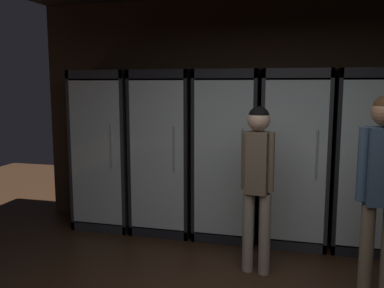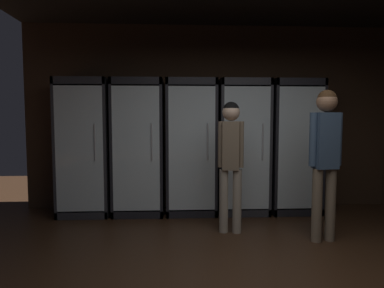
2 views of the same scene
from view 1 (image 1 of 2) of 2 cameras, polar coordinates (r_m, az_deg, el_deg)
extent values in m
cube|color=#382619|center=(5.06, 11.30, 3.74)|extent=(6.00, 0.06, 2.80)
cube|color=#2B2B30|center=(5.54, -10.31, -0.32)|extent=(0.72, 0.04, 1.94)
cube|color=#2B2B30|center=(5.45, -14.79, -0.61)|extent=(0.04, 0.60, 1.94)
cube|color=#2B2B30|center=(5.15, -8.20, -0.92)|extent=(0.04, 0.60, 1.94)
cube|color=#2B2B30|center=(5.23, -11.88, 9.26)|extent=(0.72, 0.60, 0.10)
cube|color=#2B2B30|center=(5.51, -11.31, -10.27)|extent=(0.72, 0.60, 0.10)
cube|color=white|center=(5.52, -10.44, -0.37)|extent=(0.64, 0.02, 1.70)
cube|color=silver|center=(5.03, -13.05, -1.26)|extent=(0.64, 0.02, 1.70)
cylinder|color=#B2B2B7|center=(4.90, -10.99, -0.30)|extent=(0.02, 0.02, 0.50)
cube|color=silver|center=(5.49, -11.33, -9.57)|extent=(0.62, 0.52, 0.02)
cylinder|color=#336B38|center=(5.56, -13.21, -8.09)|extent=(0.07, 0.07, 0.23)
cylinder|color=#336B38|center=(5.52, -13.26, -6.52)|extent=(0.02, 0.02, 0.09)
cylinder|color=#2D2D33|center=(5.56, -13.21, -8.12)|extent=(0.08, 0.08, 0.07)
cylinder|color=gray|center=(5.49, -11.25, -8.26)|extent=(0.07, 0.07, 0.22)
cylinder|color=gray|center=(5.45, -11.29, -6.70)|extent=(0.02, 0.02, 0.09)
cylinder|color=#2D2D33|center=(5.49, -11.25, -8.39)|extent=(0.07, 0.07, 0.07)
cylinder|color=brown|center=(5.37, -9.26, -8.62)|extent=(0.07, 0.07, 0.21)
cylinder|color=brown|center=(5.33, -9.30, -7.09)|extent=(0.02, 0.02, 0.09)
cylinder|color=white|center=(5.38, -9.26, -8.85)|extent=(0.07, 0.07, 0.07)
cube|color=silver|center=(5.34, -11.50, -3.80)|extent=(0.62, 0.52, 0.02)
cylinder|color=brown|center=(5.40, -13.87, -2.40)|extent=(0.07, 0.07, 0.24)
cylinder|color=brown|center=(5.37, -13.92, -0.83)|extent=(0.02, 0.02, 0.06)
cylinder|color=tan|center=(5.40, -13.87, -2.43)|extent=(0.07, 0.07, 0.08)
cylinder|color=brown|center=(5.33, -12.37, -2.56)|extent=(0.08, 0.08, 0.22)
cylinder|color=brown|center=(5.30, -12.41, -0.99)|extent=(0.03, 0.03, 0.07)
cylinder|color=#2D2D33|center=(5.32, -12.37, -2.48)|extent=(0.08, 0.08, 0.09)
cylinder|color=brown|center=(5.33, -10.54, -2.60)|extent=(0.07, 0.07, 0.21)
cylinder|color=brown|center=(5.30, -10.58, -1.06)|extent=(0.03, 0.03, 0.08)
cylinder|color=white|center=(5.33, -10.54, -2.64)|extent=(0.07, 0.07, 0.07)
cylinder|color=gray|center=(5.19, -9.38, -2.81)|extent=(0.07, 0.07, 0.21)
cylinder|color=gray|center=(5.17, -9.42, -1.26)|extent=(0.03, 0.03, 0.07)
cylinder|color=tan|center=(5.20, -9.37, -3.10)|extent=(0.08, 0.08, 0.08)
cube|color=silver|center=(5.26, -11.67, 2.22)|extent=(0.62, 0.52, 0.02)
cylinder|color=#194723|center=(5.34, -13.65, 3.62)|extent=(0.06, 0.06, 0.24)
cylinder|color=#194723|center=(5.33, -13.71, 5.40)|extent=(0.02, 0.02, 0.09)
cylinder|color=white|center=(5.34, -13.64, 3.34)|extent=(0.07, 0.07, 0.09)
cylinder|color=#336B38|center=(5.21, -11.96, 3.43)|extent=(0.08, 0.08, 0.21)
cylinder|color=#336B38|center=(5.20, -12.01, 5.03)|extent=(0.03, 0.03, 0.08)
cylinder|color=#B2332D|center=(5.21, -11.96, 3.43)|extent=(0.08, 0.08, 0.06)
cylinder|color=#194723|center=(5.18, -9.62, 3.37)|extent=(0.07, 0.07, 0.20)
cylinder|color=#194723|center=(5.17, -9.66, 4.96)|extent=(0.03, 0.03, 0.09)
cylinder|color=white|center=(5.18, -9.62, 3.38)|extent=(0.07, 0.07, 0.06)
cube|color=black|center=(5.27, -2.78, -0.64)|extent=(0.72, 0.04, 1.94)
cube|color=black|center=(5.12, -7.34, -0.95)|extent=(0.04, 0.60, 1.94)
cube|color=black|center=(4.91, 0.01, -1.28)|extent=(0.04, 0.60, 1.94)
cube|color=black|center=(4.94, -3.84, 9.49)|extent=(0.72, 0.60, 0.10)
cube|color=black|center=(5.23, -3.65, -11.12)|extent=(0.72, 0.60, 0.10)
cube|color=white|center=(5.24, -2.88, -0.68)|extent=(0.64, 0.02, 1.70)
cube|color=silver|center=(4.73, -4.85, -1.67)|extent=(0.64, 0.02, 1.70)
cylinder|color=#B2B2B7|center=(4.63, -2.46, -0.65)|extent=(0.02, 0.02, 0.50)
cube|color=silver|center=(5.21, -3.66, -10.39)|extent=(0.62, 0.52, 0.02)
cylinder|color=#194723|center=(5.27, -5.82, -9.05)|extent=(0.08, 0.08, 0.18)
cylinder|color=#194723|center=(5.23, -5.84, -7.62)|extent=(0.03, 0.03, 0.09)
cylinder|color=tan|center=(5.27, -5.82, -9.09)|extent=(0.08, 0.08, 0.07)
cylinder|color=brown|center=(5.16, -3.77, -9.26)|extent=(0.08, 0.08, 0.21)
cylinder|color=brown|center=(5.12, -3.79, -7.67)|extent=(0.02, 0.02, 0.09)
cylinder|color=beige|center=(5.16, -3.77, -9.30)|extent=(0.08, 0.08, 0.06)
cylinder|color=black|center=(5.09, -1.52, -9.43)|extent=(0.06, 0.06, 0.22)
cylinder|color=black|center=(5.05, -1.53, -7.91)|extent=(0.02, 0.02, 0.06)
cylinder|color=tan|center=(5.09, -1.52, -9.46)|extent=(0.07, 0.07, 0.09)
cube|color=silver|center=(5.09, -3.70, -5.87)|extent=(0.62, 0.52, 0.02)
cylinder|color=#194723|center=(5.11, -6.36, -4.47)|extent=(0.06, 0.06, 0.23)
cylinder|color=#194723|center=(5.07, -6.38, -2.79)|extent=(0.02, 0.02, 0.08)
cylinder|color=#2D2D33|center=(5.11, -6.35, -4.75)|extent=(0.07, 0.07, 0.08)
cylinder|color=black|center=(5.04, -4.67, -4.54)|extent=(0.08, 0.08, 0.24)
cylinder|color=black|center=(5.01, -4.69, -2.69)|extent=(0.02, 0.02, 0.09)
cylinder|color=beige|center=(5.04, -4.67, -4.77)|extent=(0.08, 0.08, 0.07)
cylinder|color=gray|center=(5.04, -2.82, -4.59)|extent=(0.08, 0.08, 0.23)
cylinder|color=gray|center=(5.00, -2.83, -2.92)|extent=(0.02, 0.02, 0.07)
cylinder|color=white|center=(5.04, -2.82, -4.71)|extent=(0.08, 0.08, 0.06)
cylinder|color=#336B38|center=(5.02, -1.08, -4.81)|extent=(0.07, 0.07, 0.20)
cylinder|color=#336B38|center=(4.99, -1.08, -3.20)|extent=(0.02, 0.02, 0.09)
cylinder|color=#2D2D33|center=(5.01, -1.08, -4.71)|extent=(0.07, 0.07, 0.08)
cube|color=silver|center=(5.01, -3.74, -1.17)|extent=(0.62, 0.52, 0.02)
cylinder|color=#336B38|center=(5.02, -6.13, 0.15)|extent=(0.08, 0.08, 0.21)
cylinder|color=#336B38|center=(5.00, -6.16, 1.83)|extent=(0.03, 0.03, 0.08)
cylinder|color=white|center=(5.02, -6.13, 0.03)|extent=(0.08, 0.08, 0.07)
cylinder|color=#9EAD99|center=(5.00, -3.80, 0.11)|extent=(0.07, 0.07, 0.21)
cylinder|color=#9EAD99|center=(4.98, -3.82, 1.85)|extent=(0.03, 0.03, 0.10)
cylinder|color=#B2332D|center=(5.00, -3.80, -0.15)|extent=(0.08, 0.08, 0.06)
cylinder|color=brown|center=(4.88, -1.57, -0.11)|extent=(0.06, 0.06, 0.20)
cylinder|color=brown|center=(4.87, -1.57, 1.52)|extent=(0.02, 0.02, 0.08)
cylinder|color=#2D2D33|center=(4.89, -1.56, -0.30)|extent=(0.06, 0.06, 0.05)
cube|color=silver|center=(4.95, -3.79, 3.66)|extent=(0.62, 0.52, 0.02)
cylinder|color=gray|center=(5.02, -6.32, 4.85)|extent=(0.06, 0.06, 0.19)
cylinder|color=gray|center=(5.01, -6.35, 6.38)|extent=(0.02, 0.02, 0.08)
cylinder|color=beige|center=(5.02, -6.32, 4.70)|extent=(0.06, 0.06, 0.07)
cylinder|color=#194723|center=(5.01, -4.61, 4.97)|extent=(0.08, 0.08, 0.21)
cylinder|color=#194723|center=(5.00, -4.63, 6.66)|extent=(0.03, 0.03, 0.09)
cylinder|color=#B2332D|center=(5.01, -4.61, 4.88)|extent=(0.08, 0.08, 0.08)
cylinder|color=#9EAD99|center=(4.96, -2.72, 4.96)|extent=(0.07, 0.07, 0.20)
cylinder|color=#9EAD99|center=(4.96, -2.73, 6.51)|extent=(0.02, 0.02, 0.06)
cylinder|color=tan|center=(4.96, -2.72, 4.96)|extent=(0.07, 0.07, 0.08)
cylinder|color=#9EAD99|center=(4.86, -1.18, 5.04)|extent=(0.08, 0.08, 0.23)
cylinder|color=#9EAD99|center=(4.86, -1.19, 6.80)|extent=(0.03, 0.03, 0.07)
cylinder|color=#2D2D33|center=(4.86, -1.18, 5.02)|extent=(0.08, 0.08, 0.07)
cube|color=black|center=(5.10, 5.40, -0.96)|extent=(0.72, 0.04, 1.94)
cube|color=black|center=(4.89, 0.95, -1.32)|extent=(0.04, 0.60, 1.94)
cube|color=black|center=(4.78, 8.87, -1.64)|extent=(0.04, 0.60, 1.94)
cube|color=black|center=(4.76, 5.00, 9.52)|extent=(0.72, 0.60, 0.10)
cube|color=black|center=(5.06, 4.74, -11.82)|extent=(0.72, 0.60, 0.10)
cube|color=white|center=(5.07, 5.35, -1.02)|extent=(0.64, 0.02, 1.70)
cube|color=silver|center=(4.54, 4.24, -2.08)|extent=(0.64, 0.02, 1.70)
cylinder|color=#B2B2B7|center=(4.47, 6.91, -1.03)|extent=(0.02, 0.02, 0.50)
cube|color=silver|center=(5.04, 4.75, -11.07)|extent=(0.62, 0.52, 0.02)
cylinder|color=#9EAD99|center=(5.04, 2.98, -9.76)|extent=(0.06, 0.06, 0.20)
cylinder|color=#9EAD99|center=(5.00, 3.00, -8.31)|extent=(0.02, 0.02, 0.07)
cylinder|color=#B2332D|center=(5.04, 2.98, -9.78)|extent=(0.07, 0.07, 0.06)
cylinder|color=#194723|center=(5.00, 6.54, -9.86)|extent=(0.07, 0.07, 0.21)
cylinder|color=#194723|center=(4.96, 6.57, -8.30)|extent=(0.03, 0.03, 0.07)
cylinder|color=#B2332D|center=(5.01, 6.53, -10.11)|extent=(0.08, 0.08, 0.08)
cube|color=silver|center=(4.91, 4.81, -6.41)|extent=(0.62, 0.52, 0.02)
cylinder|color=#194723|center=(4.97, 2.57, -5.02)|extent=(0.07, 0.07, 0.18)
cylinder|color=#194723|center=(4.95, 2.57, -3.61)|extent=(0.02, 0.02, 0.07)
cylinder|color=beige|center=(4.97, 2.57, -4.96)|extent=(0.07, 0.07, 0.07)
cylinder|color=#9EAD99|center=(4.84, 4.66, -5.14)|extent=(0.06, 0.06, 0.23)
cylinder|color=#9EAD99|center=(4.81, 4.69, -3.32)|extent=(0.02, 0.02, 0.09)
cylinder|color=beige|center=(4.85, 4.66, -5.47)|extent=(0.06, 0.06, 0.07)
cylinder|color=#9EAD99|center=(4.83, 7.15, -5.23)|extent=(0.07, 0.07, 0.22)
cylinder|color=#9EAD99|center=(4.80, 7.18, -3.56)|extent=(0.03, 0.03, 0.07)
cylinder|color=beige|center=(4.83, 7.15, -5.23)|extent=(0.07, 0.07, 0.09)
cube|color=silver|center=(4.82, 4.87, -1.54)|extent=(0.62, 0.52, 0.02)
cylinder|color=#9EAD99|center=(4.80, 2.13, -0.31)|extent=(0.07, 0.07, 0.19)
cylinder|color=#9EAD99|center=(4.78, 2.14, 1.33)|extent=(0.03, 0.03, 0.08)
cylinder|color=beige|center=(4.80, 2.13, -0.23)|extent=(0.08, 0.08, 0.05)
cylinder|color=brown|center=(4.78, 3.86, -0.10)|extent=(0.08, 0.08, 0.23)
cylinder|color=brown|center=(4.76, 3.88, 1.74)|extent=(0.03, 0.03, 0.08)
cylinder|color=#2D2D33|center=(4.79, 3.86, -0.34)|extent=(0.08, 0.08, 0.08)
cylinder|color=brown|center=(4.82, 5.90, -0.20)|extent=(0.07, 0.07, 0.21)
cylinder|color=brown|center=(4.80, 5.92, 1.40)|extent=(0.03, 0.03, 0.06)
cylinder|color=beige|center=(4.82, 5.90, -0.27)|extent=(0.07, 0.07, 0.06)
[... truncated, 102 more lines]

